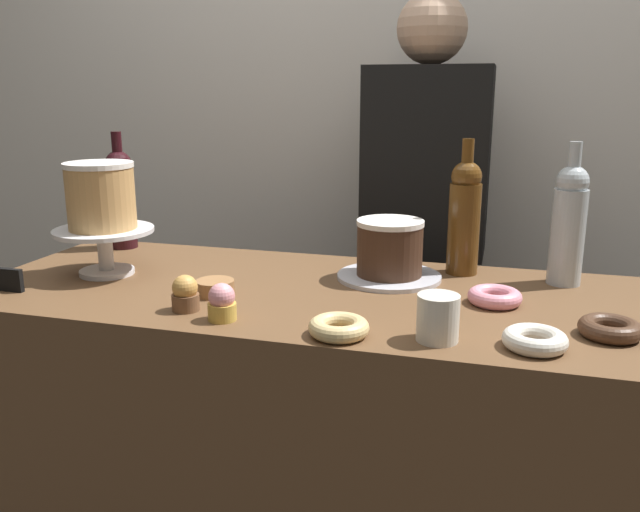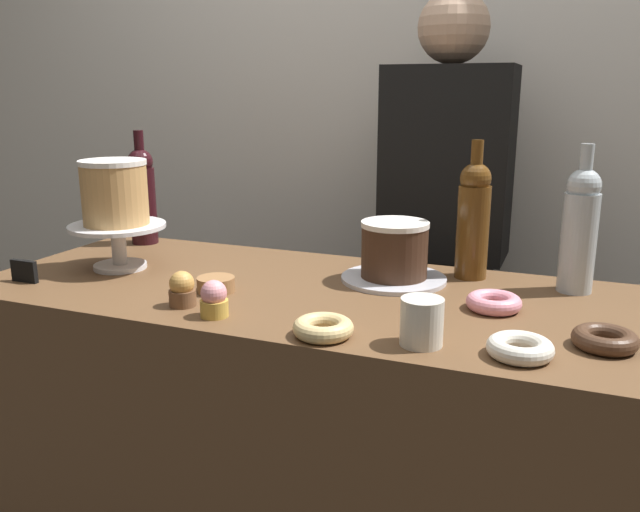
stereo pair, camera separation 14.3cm
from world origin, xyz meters
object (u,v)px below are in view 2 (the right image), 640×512
(coffee_cup_ceramic, at_px, (422,322))
(donut_glazed, at_px, (323,328))
(chocolate_round_cake, at_px, (394,249))
(wine_bottle_dark_red, at_px, (142,194))
(cake_stand_pedestal, at_px, (118,238))
(donut_pink, at_px, (494,302))
(wine_bottle_amber, at_px, (473,218))
(donut_chocolate, at_px, (605,339))
(wine_bottle_clear, at_px, (580,228))
(cupcake_strawberry, at_px, (214,300))
(cupcake_caramel, at_px, (182,290))
(white_layer_cake, at_px, (115,192))
(donut_sugar, at_px, (520,348))
(cookie_stack, at_px, (216,284))
(barista_figure, at_px, (443,258))
(price_sign_chalkboard, at_px, (24,271))

(coffee_cup_ceramic, bearing_deg, donut_glazed, -171.35)
(chocolate_round_cake, distance_m, wine_bottle_dark_red, 0.79)
(cake_stand_pedestal, distance_m, donut_pink, 0.92)
(wine_bottle_amber, relative_size, donut_chocolate, 2.91)
(donut_pink, bearing_deg, wine_bottle_clear, 52.99)
(cake_stand_pedestal, bearing_deg, coffee_cup_ceramic, -14.77)
(cupcake_strawberry, bearing_deg, wine_bottle_dark_red, 137.22)
(cupcake_caramel, bearing_deg, donut_pink, 19.47)
(coffee_cup_ceramic, bearing_deg, cupcake_caramel, 177.16)
(white_layer_cake, bearing_deg, coffee_cup_ceramic, -14.77)
(chocolate_round_cake, xyz_separation_m, wine_bottle_dark_red, (-0.78, 0.11, 0.07))
(donut_sugar, relative_size, cookie_stack, 1.33)
(barista_figure, bearing_deg, cookie_stack, -117.51)
(white_layer_cake, bearing_deg, donut_glazed, -20.63)
(cake_stand_pedestal, xyz_separation_m, donut_sugar, (0.99, -0.21, -0.06))
(cupcake_caramel, xyz_separation_m, barista_figure, (0.38, 0.81, -0.09))
(white_layer_cake, xyz_separation_m, cupcake_caramel, (0.31, -0.19, -0.16))
(price_sign_chalkboard, bearing_deg, wine_bottle_clear, 18.63)
(wine_bottle_amber, bearing_deg, cupcake_strawberry, -132.05)
(donut_glazed, xyz_separation_m, coffee_cup_ceramic, (0.17, 0.03, 0.03))
(chocolate_round_cake, xyz_separation_m, cupcake_strawberry, (-0.26, -0.37, -0.04))
(chocolate_round_cake, bearing_deg, donut_chocolate, -30.17)
(wine_bottle_amber, bearing_deg, cookie_stack, -147.11)
(wine_bottle_dark_red, relative_size, donut_chocolate, 2.91)
(chocolate_round_cake, bearing_deg, white_layer_cake, -167.34)
(wine_bottle_dark_red, relative_size, cupcake_strawberry, 4.38)
(wine_bottle_dark_red, distance_m, price_sign_chalkboard, 0.45)
(wine_bottle_clear, relative_size, donut_pink, 2.91)
(white_layer_cake, xyz_separation_m, price_sign_chalkboard, (-0.13, -0.18, -0.17))
(wine_bottle_clear, bearing_deg, donut_sugar, -100.11)
(cupcake_caramel, distance_m, coffee_cup_ceramic, 0.51)
(wine_bottle_amber, bearing_deg, white_layer_cake, -163.43)
(chocolate_round_cake, height_order, price_sign_chalkboard, chocolate_round_cake)
(wine_bottle_clear, distance_m, donut_chocolate, 0.36)
(wine_bottle_amber, distance_m, coffee_cup_ceramic, 0.47)
(donut_sugar, bearing_deg, wine_bottle_amber, 109.00)
(cake_stand_pedestal, relative_size, price_sign_chalkboard, 3.38)
(cupcake_caramel, bearing_deg, coffee_cup_ceramic, -2.84)
(wine_bottle_amber, height_order, price_sign_chalkboard, wine_bottle_amber)
(donut_pink, xyz_separation_m, price_sign_chalkboard, (-1.04, -0.20, 0.01))
(barista_figure, bearing_deg, cupcake_caramel, -115.03)
(wine_bottle_clear, distance_m, barista_figure, 0.58)
(cake_stand_pedestal, distance_m, coffee_cup_ceramic, 0.85)
(chocolate_round_cake, xyz_separation_m, cupcake_caramel, (-0.36, -0.34, -0.04))
(cupcake_strawberry, height_order, donut_glazed, cupcake_strawberry)
(donut_pink, height_order, donut_sugar, same)
(chocolate_round_cake, relative_size, barista_figure, 0.10)
(cupcake_caramel, bearing_deg, donut_glazed, -8.81)
(donut_chocolate, bearing_deg, cupcake_strawberry, -171.18)
(donut_sugar, xyz_separation_m, cookie_stack, (-0.66, 0.13, 0.00))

